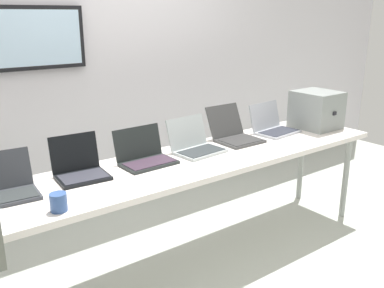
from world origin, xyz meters
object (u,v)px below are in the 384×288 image
at_px(laptop_station_1, 6,187).
at_px(laptop_station_3, 145,155).
at_px(laptop_station_6, 273,126).
at_px(coffee_mug, 59,202).
at_px(laptop_station_2, 80,168).
at_px(laptop_station_5, 234,133).
at_px(workbench, 176,169).
at_px(laptop_station_4, 195,144).
at_px(equipment_box, 316,110).

xyz_separation_m(laptop_station_1, laptop_station_3, (0.90, 0.01, 0.00)).
relative_size(laptop_station_6, coffee_mug, 4.10).
bearing_deg(coffee_mug, laptop_station_2, 54.85).
bearing_deg(laptop_station_6, laptop_station_3, -179.00).
bearing_deg(laptop_station_2, laptop_station_5, 0.67).
xyz_separation_m(workbench, laptop_station_6, (1.11, 0.15, 0.10)).
distance_m(workbench, laptop_station_5, 0.71).
xyz_separation_m(workbench, laptop_station_3, (-0.18, 0.12, 0.10)).
bearing_deg(coffee_mug, laptop_station_4, 17.67).
xyz_separation_m(equipment_box, coffee_mug, (-2.45, -0.28, -0.11)).
bearing_deg(laptop_station_6, workbench, -172.46).
height_order(laptop_station_4, laptop_station_6, same).
height_order(laptop_station_5, laptop_station_6, laptop_station_5).
relative_size(laptop_station_2, laptop_station_3, 0.88).
distance_m(laptop_station_1, laptop_station_4, 1.33).
bearing_deg(laptop_station_3, workbench, -35.36).
relative_size(laptop_station_3, laptop_station_5, 0.97).
xyz_separation_m(workbench, laptop_station_4, (0.25, 0.12, 0.10)).
xyz_separation_m(laptop_station_5, laptop_station_6, (0.43, -0.02, -0.00)).
bearing_deg(coffee_mug, laptop_station_6, 11.11).
bearing_deg(laptop_station_2, equipment_box, -3.05).
distance_m(laptop_station_4, laptop_station_6, 0.86).
distance_m(laptop_station_2, laptop_station_6, 1.74).
xyz_separation_m(equipment_box, laptop_station_3, (-1.71, 0.09, -0.11)).
bearing_deg(laptop_station_5, coffee_mug, -165.37).
height_order(laptop_station_1, laptop_station_6, laptop_station_6).
distance_m(workbench, laptop_station_1, 1.09).
xyz_separation_m(laptop_station_1, coffee_mug, (0.17, -0.36, -0.01)).
distance_m(workbench, equipment_box, 1.55).
height_order(laptop_station_2, laptop_station_5, laptop_station_5).
xyz_separation_m(equipment_box, laptop_station_1, (-2.62, 0.08, -0.11)).
height_order(laptop_station_5, coffee_mug, laptop_station_5).
relative_size(laptop_station_2, coffee_mug, 3.37).
bearing_deg(laptop_station_4, laptop_station_5, 5.91).
bearing_deg(laptop_station_4, laptop_station_6, 1.73).
height_order(equipment_box, laptop_station_1, equipment_box).
distance_m(laptop_station_4, laptop_station_5, 0.43).
bearing_deg(laptop_station_1, coffee_mug, -65.60).
height_order(equipment_box, coffee_mug, equipment_box).
height_order(laptop_station_2, laptop_station_6, laptop_station_2).
xyz_separation_m(laptop_station_2, coffee_mug, (-0.28, -0.40, -0.01)).
bearing_deg(equipment_box, laptop_station_5, 171.34).
relative_size(workbench, laptop_station_2, 10.85).
bearing_deg(laptop_station_3, equipment_box, -3.00).
xyz_separation_m(laptop_station_4, laptop_station_6, (0.86, 0.03, 0.00)).
relative_size(laptop_station_2, laptop_station_4, 0.86).
distance_m(laptop_station_3, coffee_mug, 0.83).
xyz_separation_m(laptop_station_4, laptop_station_5, (0.43, 0.04, 0.00)).
relative_size(workbench, laptop_station_1, 10.33).
bearing_deg(coffee_mug, laptop_station_1, 114.40).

